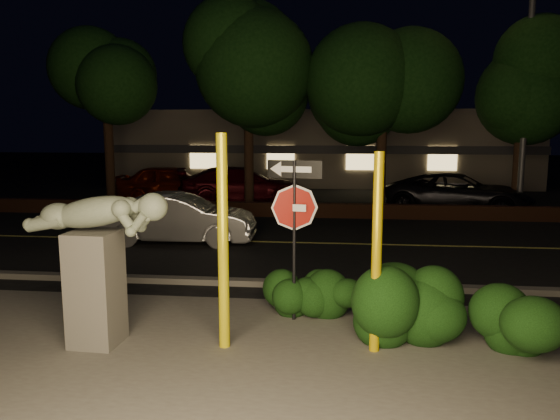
{
  "coord_description": "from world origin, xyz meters",
  "views": [
    {
      "loc": [
        0.97,
        -7.58,
        3.17
      ],
      "look_at": [
        -0.13,
        2.55,
        1.6
      ],
      "focal_mm": 35.0,
      "sensor_mm": 36.0,
      "label": 1
    }
  ],
  "objects_px": {
    "sculpture": "(96,252)",
    "parked_car_darkred": "(241,185)",
    "streetlight": "(524,26)",
    "yellow_pole_right": "(377,254)",
    "yellow_pole_left": "(223,243)",
    "parked_car_dark": "(458,193)",
    "parked_car_red": "(171,183)",
    "signpost": "(294,208)",
    "silver_sedan": "(179,219)"
  },
  "relations": [
    {
      "from": "yellow_pole_left",
      "to": "parked_car_dark",
      "type": "relative_size",
      "value": 0.59
    },
    {
      "from": "yellow_pole_left",
      "to": "parked_car_darkred",
      "type": "relative_size",
      "value": 0.6
    },
    {
      "from": "signpost",
      "to": "streetlight",
      "type": "height_order",
      "value": "streetlight"
    },
    {
      "from": "sculpture",
      "to": "signpost",
      "type": "bearing_deg",
      "value": 28.79
    },
    {
      "from": "yellow_pole_right",
      "to": "streetlight",
      "type": "bearing_deg",
      "value": 66.13
    },
    {
      "from": "parked_car_red",
      "to": "parked_car_darkred",
      "type": "bearing_deg",
      "value": -103.51
    },
    {
      "from": "yellow_pole_right",
      "to": "streetlight",
      "type": "xyz_separation_m",
      "value": [
        5.73,
        12.94,
        5.18
      ]
    },
    {
      "from": "sculpture",
      "to": "parked_car_red",
      "type": "xyz_separation_m",
      "value": [
        -3.71,
        15.25,
        -0.63
      ]
    },
    {
      "from": "yellow_pole_right",
      "to": "signpost",
      "type": "relative_size",
      "value": 1.08
    },
    {
      "from": "silver_sedan",
      "to": "streetlight",
      "type": "bearing_deg",
      "value": -61.62
    },
    {
      "from": "signpost",
      "to": "sculpture",
      "type": "distance_m",
      "value": 3.07
    },
    {
      "from": "signpost",
      "to": "sculpture",
      "type": "xyz_separation_m",
      "value": [
        -2.73,
        -1.31,
        -0.48
      ]
    },
    {
      "from": "yellow_pole_right",
      "to": "signpost",
      "type": "xyz_separation_m",
      "value": [
        -1.24,
        1.13,
        0.46
      ]
    },
    {
      "from": "sculpture",
      "to": "streetlight",
      "type": "bearing_deg",
      "value": 56.7
    },
    {
      "from": "yellow_pole_left",
      "to": "parked_car_red",
      "type": "xyz_separation_m",
      "value": [
        -5.54,
        15.15,
        -0.77
      ]
    },
    {
      "from": "yellow_pole_right",
      "to": "parked_car_darkred",
      "type": "height_order",
      "value": "yellow_pole_right"
    },
    {
      "from": "sculpture",
      "to": "parked_car_red",
      "type": "distance_m",
      "value": 15.71
    },
    {
      "from": "signpost",
      "to": "streetlight",
      "type": "xyz_separation_m",
      "value": [
        6.96,
        11.82,
        4.73
      ]
    },
    {
      "from": "yellow_pole_right",
      "to": "streetlight",
      "type": "height_order",
      "value": "streetlight"
    },
    {
      "from": "parked_car_darkred",
      "to": "parked_car_dark",
      "type": "height_order",
      "value": "parked_car_darkred"
    },
    {
      "from": "yellow_pole_right",
      "to": "silver_sedan",
      "type": "height_order",
      "value": "yellow_pole_right"
    },
    {
      "from": "signpost",
      "to": "parked_car_red",
      "type": "distance_m",
      "value": 15.4
    },
    {
      "from": "streetlight",
      "to": "parked_car_dark",
      "type": "relative_size",
      "value": 2.14
    },
    {
      "from": "silver_sedan",
      "to": "yellow_pole_left",
      "type": "bearing_deg",
      "value": -160.29
    },
    {
      "from": "yellow_pole_right",
      "to": "parked_car_red",
      "type": "bearing_deg",
      "value": 117.02
    },
    {
      "from": "sculpture",
      "to": "parked_car_dark",
      "type": "bearing_deg",
      "value": 62.69
    },
    {
      "from": "yellow_pole_right",
      "to": "parked_car_dark",
      "type": "distance_m",
      "value": 13.67
    },
    {
      "from": "streetlight",
      "to": "parked_car_darkred",
      "type": "bearing_deg",
      "value": 170.35
    },
    {
      "from": "parked_car_darkred",
      "to": "parked_car_dark",
      "type": "relative_size",
      "value": 1.0
    },
    {
      "from": "yellow_pole_left",
      "to": "signpost",
      "type": "xyz_separation_m",
      "value": [
        0.9,
        1.21,
        0.33
      ]
    },
    {
      "from": "yellow_pole_left",
      "to": "streetlight",
      "type": "xyz_separation_m",
      "value": [
        7.87,
        13.03,
        5.06
      ]
    },
    {
      "from": "silver_sedan",
      "to": "parked_car_red",
      "type": "height_order",
      "value": "parked_car_red"
    },
    {
      "from": "parked_car_red",
      "to": "parked_car_dark",
      "type": "xyz_separation_m",
      "value": [
        11.52,
        -1.96,
        -0.05
      ]
    },
    {
      "from": "parked_car_darkred",
      "to": "sculpture",
      "type": "bearing_deg",
      "value": 166.18
    },
    {
      "from": "yellow_pole_right",
      "to": "signpost",
      "type": "height_order",
      "value": "yellow_pole_right"
    },
    {
      "from": "sculpture",
      "to": "yellow_pole_right",
      "type": "bearing_deg",
      "value": 5.79
    },
    {
      "from": "parked_car_red",
      "to": "yellow_pole_left",
      "type": "bearing_deg",
      "value": -166.77
    },
    {
      "from": "yellow_pole_right",
      "to": "parked_car_dark",
      "type": "xyz_separation_m",
      "value": [
        3.84,
        13.1,
        -0.7
      ]
    },
    {
      "from": "yellow_pole_left",
      "to": "yellow_pole_right",
      "type": "xyz_separation_m",
      "value": [
        2.14,
        0.09,
        -0.12
      ]
    },
    {
      "from": "yellow_pole_left",
      "to": "streetlight",
      "type": "height_order",
      "value": "streetlight"
    },
    {
      "from": "streetlight",
      "to": "parked_car_red",
      "type": "xyz_separation_m",
      "value": [
        -13.41,
        2.12,
        -5.83
      ]
    },
    {
      "from": "yellow_pole_right",
      "to": "parked_car_red",
      "type": "relative_size",
      "value": 0.63
    },
    {
      "from": "parked_car_red",
      "to": "signpost",
      "type": "bearing_deg",
      "value": -162.05
    },
    {
      "from": "parked_car_dark",
      "to": "yellow_pole_right",
      "type": "bearing_deg",
      "value": 178.31
    },
    {
      "from": "parked_car_red",
      "to": "streetlight",
      "type": "bearing_deg",
      "value": -105.86
    },
    {
      "from": "silver_sedan",
      "to": "parked_car_dark",
      "type": "xyz_separation_m",
      "value": [
        8.7,
        6.32,
        0.04
      ]
    },
    {
      "from": "signpost",
      "to": "sculpture",
      "type": "bearing_deg",
      "value": -143.77
    },
    {
      "from": "streetlight",
      "to": "parked_car_red",
      "type": "height_order",
      "value": "streetlight"
    },
    {
      "from": "sculpture",
      "to": "parked_car_darkred",
      "type": "bearing_deg",
      "value": 95.46
    },
    {
      "from": "yellow_pole_right",
      "to": "sculpture",
      "type": "xyz_separation_m",
      "value": [
        -3.97,
        -0.18,
        -0.02
      ]
    }
  ]
}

